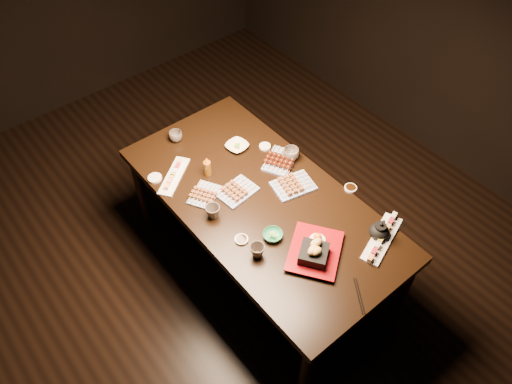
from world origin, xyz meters
TOP-DOWN VIEW (x-y plane):
  - ground at (0.00, 0.00)m, footprint 5.00×5.00m
  - dining_table at (0.08, -0.07)m, footprint 1.27×1.95m
  - sushi_platter_near at (0.41, -0.72)m, footprint 0.38×0.22m
  - sushi_platter_far at (-0.22, 0.41)m, footprint 0.32×0.27m
  - yakitori_plate_center at (0.00, 0.06)m, footprint 0.24×0.19m
  - yakitori_plate_right at (0.30, -0.12)m, footprint 0.27×0.23m
  - yakitori_plate_left at (-0.16, 0.16)m, footprint 0.24×0.22m
  - tsukune_plate at (0.37, 0.09)m, footprint 0.29×0.26m
  - edamame_bowl_green at (-0.05, -0.33)m, footprint 0.13×0.13m
  - edamame_bowl_cream at (0.24, 0.36)m, footprint 0.15×0.15m
  - tempura_tray at (0.06, -0.55)m, footprint 0.42×0.41m
  - teacup_near_left at (-0.19, -0.36)m, footprint 0.10×0.10m
  - teacup_mid_right at (0.44, 0.07)m, footprint 0.11×0.11m
  - teacup_far_left at (-0.21, 0.00)m, footprint 0.12×0.12m
  - teacup_far_right at (-0.02, 0.68)m, footprint 0.09×0.09m
  - teapot at (0.41, -0.69)m, footprint 0.17×0.17m
  - condiment_bottle at (-0.04, 0.29)m, footprint 0.06×0.06m
  - sauce_dish_west at (-0.19, -0.23)m, footprint 0.10×0.10m
  - sauce_dish_east at (0.39, 0.25)m, footprint 0.08×0.08m
  - sauce_dish_se at (0.55, -0.35)m, footprint 0.08×0.08m
  - sauce_dish_nw at (-0.32, 0.46)m, footprint 0.09×0.09m
  - chopsticks_near at (0.05, -0.88)m, footprint 0.13×0.18m
  - chopsticks_se at (0.49, -0.74)m, footprint 0.24×0.04m

SIDE VIEW (x-z plane):
  - ground at x=0.00m, z-range 0.00..0.00m
  - dining_table at x=0.08m, z-range 0.00..0.75m
  - chopsticks_near at x=0.05m, z-range 0.75..0.76m
  - chopsticks_se at x=0.49m, z-range 0.75..0.76m
  - sauce_dish_se at x=0.55m, z-range 0.75..0.76m
  - sauce_dish_west at x=-0.19m, z-range 0.75..0.76m
  - sauce_dish_east at x=0.39m, z-range 0.75..0.76m
  - sauce_dish_nw at x=-0.32m, z-range 0.75..0.77m
  - edamame_bowl_cream at x=0.24m, z-range 0.75..0.78m
  - edamame_bowl_green at x=-0.05m, z-range 0.75..0.79m
  - sushi_platter_far at x=-0.22m, z-range 0.75..0.79m
  - sushi_platter_near at x=0.41m, z-range 0.75..0.80m
  - yakitori_plate_left at x=-0.16m, z-range 0.75..0.80m
  - yakitori_plate_center at x=0.00m, z-range 0.75..0.81m
  - tsukune_plate at x=0.37m, z-range 0.75..0.81m
  - yakitori_plate_right at x=0.30m, z-range 0.75..0.81m
  - teacup_far_right at x=-0.02m, z-range 0.75..0.82m
  - teacup_near_left at x=-0.19m, z-range 0.75..0.83m
  - teacup_far_left at x=-0.21m, z-range 0.75..0.83m
  - teacup_mid_right at x=0.44m, z-range 0.75..0.83m
  - teapot at x=0.41m, z-range 0.75..0.86m
  - tempura_tray at x=0.06m, z-range 0.75..0.87m
  - condiment_bottle at x=-0.04m, z-range 0.75..0.89m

